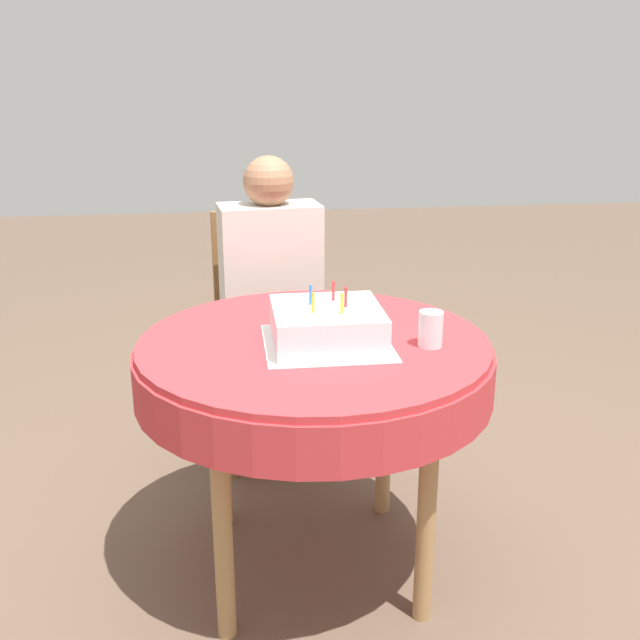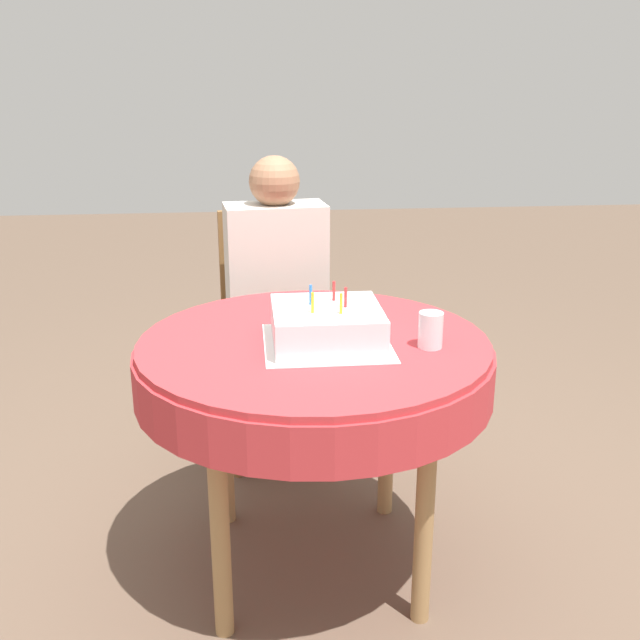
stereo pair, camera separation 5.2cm
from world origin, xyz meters
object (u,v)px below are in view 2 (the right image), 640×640
chair (274,322)px  person (277,284)px  drinking_glass (431,330)px  birthday_cake (327,325)px

chair → person: 0.21m
person → drinking_glass: 0.90m
person → birthday_cake: (0.10, -0.76, 0.10)m
birthday_cake → drinking_glass: (0.27, -0.06, -0.00)m
drinking_glass → chair: bearing=112.6°
person → birthday_cake: bearing=-89.1°
chair → drinking_glass: bearing=-74.0°
chair → person: bearing=-90.0°
chair → person: size_ratio=0.80×
chair → birthday_cake: chair is taller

